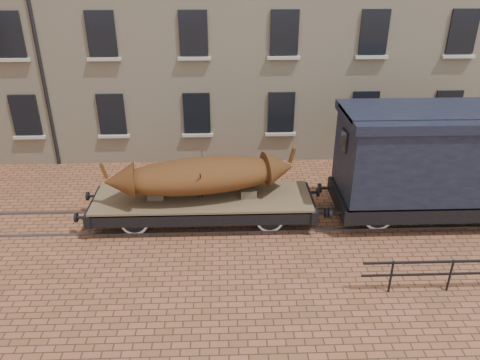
{
  "coord_description": "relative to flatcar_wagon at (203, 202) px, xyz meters",
  "views": [
    {
      "loc": [
        -1.37,
        -13.62,
        8.37
      ],
      "look_at": [
        -0.87,
        0.5,
        1.3
      ],
      "focal_mm": 35.0,
      "sensor_mm": 36.0,
      "label": 1
    }
  ],
  "objects": [
    {
      "name": "ground",
      "position": [
        2.13,
        0.0,
        -0.76
      ],
      "size": [
        90.0,
        90.0,
        0.0
      ],
      "primitive_type": "plane",
      "color": "brown"
    },
    {
      "name": "iron_boat",
      "position": [
        -0.0,
        -0.0,
        0.98
      ],
      "size": [
        6.23,
        2.56,
        1.51
      ],
      "color": "#57290D",
      "rests_on": "flatcar_wagon"
    },
    {
      "name": "flatcar_wagon",
      "position": [
        0.0,
        0.0,
        0.0
      ],
      "size": [
        8.07,
        2.19,
        1.22
      ],
      "color": "brown",
      "rests_on": "ground"
    },
    {
      "name": "goods_van",
      "position": [
        7.78,
        0.0,
        1.67
      ],
      "size": [
        7.48,
        2.73,
        3.87
      ],
      "color": "black",
      "rests_on": "ground"
    },
    {
      "name": "rail_track",
      "position": [
        2.13,
        0.0,
        -0.73
      ],
      "size": [
        30.0,
        1.52,
        0.06
      ],
      "color": "#59595E",
      "rests_on": "ground"
    }
  ]
}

